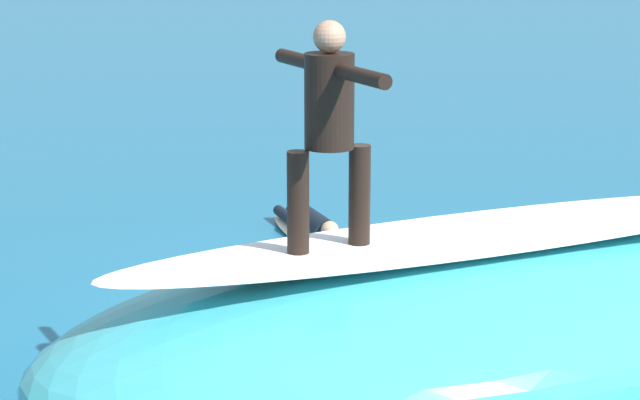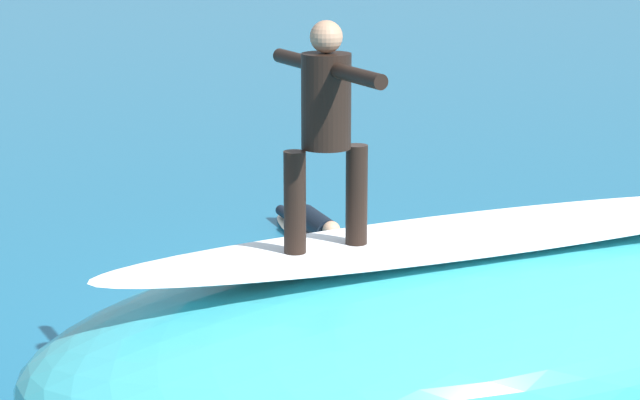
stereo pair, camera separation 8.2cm
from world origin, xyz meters
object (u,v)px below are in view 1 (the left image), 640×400
(surfboard_riding, at_px, (329,254))
(surfboard_paddling, at_px, (315,239))
(surfer_riding, at_px, (329,118))
(surfer_paddling, at_px, (311,223))

(surfboard_riding, height_order, surfboard_paddling, surfboard_riding)
(surfer_riding, bearing_deg, surfboard_paddling, -115.82)
(surfer_paddling, bearing_deg, surfer_riding, -18.79)
(surfer_paddling, bearing_deg, surfboard_riding, -18.79)
(surfboard_riding, relative_size, surfer_riding, 1.50)
(surfboard_riding, bearing_deg, surfer_riding, -113.62)
(surfer_riding, xyz_separation_m, surfer_paddling, (-2.55, -4.73, -2.13))
(surfboard_riding, distance_m, surfboard_paddling, 5.43)
(surfboard_riding, bearing_deg, surfer_paddling, -115.39)
(surfboard_paddling, bearing_deg, surfer_paddling, 180.00)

